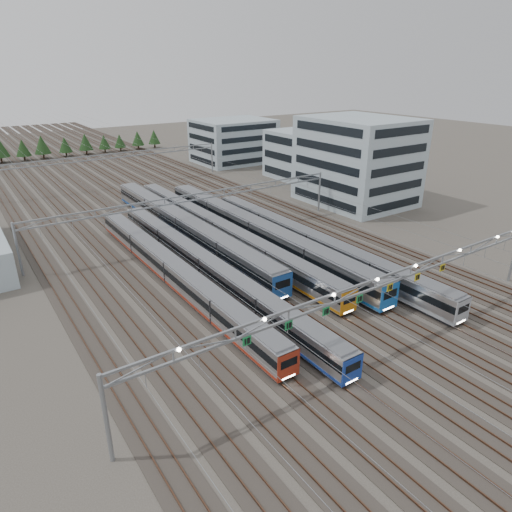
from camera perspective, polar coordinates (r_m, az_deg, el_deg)
ground at (r=51.76m, az=13.87°, el=-10.64°), size 400.00×400.00×0.00m
track_bed at (r=134.73m, az=-19.34°, el=10.23°), size 54.00×260.00×5.42m
train_a at (r=63.22m, az=-10.34°, el=-1.87°), size 2.62×51.53×3.41m
train_b at (r=63.84m, az=-6.16°, el=-1.40°), size 2.57×56.36×3.34m
train_c at (r=79.24m, az=-8.95°, el=3.63°), size 3.12×55.89×4.07m
train_d at (r=77.74m, az=-4.60°, el=3.24°), size 2.69×61.72×3.50m
train_e at (r=76.25m, az=0.02°, el=3.13°), size 3.09×57.08×4.03m
train_f at (r=72.12m, az=7.10°, el=1.57°), size 2.75×52.14×3.57m
gantry_near at (r=48.20m, az=14.72°, el=-3.66°), size 56.36×0.61×8.08m
gantry_mid at (r=78.64m, az=-7.54°, el=6.70°), size 56.36×0.36×8.00m
gantry_far at (r=119.62m, az=-17.62°, el=11.39°), size 56.36×0.36×8.00m
depot_bldg_south at (r=101.33m, az=12.52°, el=11.50°), size 18.00×22.00×17.95m
depot_bldg_mid at (r=123.37m, az=5.73°, el=12.50°), size 14.00×16.00×12.15m
depot_bldg_north at (r=143.89m, az=-2.82°, el=14.17°), size 22.00×18.00×12.73m
treeline at (r=163.74m, az=-25.11°, el=12.41°), size 81.20×5.60×7.02m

